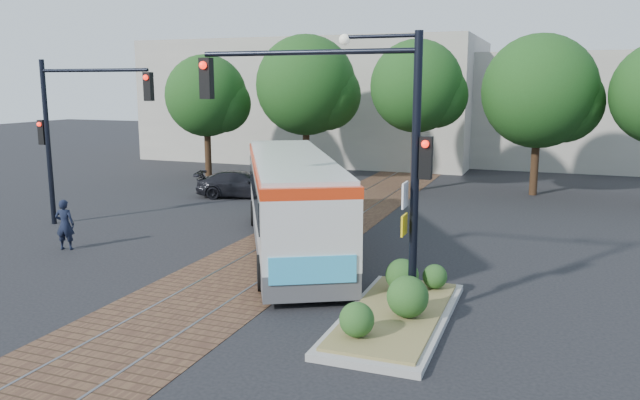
{
  "coord_description": "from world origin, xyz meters",
  "views": [
    {
      "loc": [
        7.84,
        -13.75,
        5.14
      ],
      "look_at": [
        1.13,
        3.99,
        1.6
      ],
      "focal_mm": 35.0,
      "sensor_mm": 36.0,
      "label": 1
    }
  ],
  "objects_px": {
    "signal_pole_main": "(360,130)",
    "signal_pole_left": "(71,120)",
    "officer": "(65,225)",
    "traffic_island": "(398,305)",
    "city_bus": "(292,197)",
    "parked_car": "(241,184)"
  },
  "relations": [
    {
      "from": "city_bus",
      "to": "officer",
      "type": "height_order",
      "value": "city_bus"
    },
    {
      "from": "signal_pole_left",
      "to": "officer",
      "type": "distance_m",
      "value": 4.58
    },
    {
      "from": "traffic_island",
      "to": "parked_car",
      "type": "distance_m",
      "value": 16.13
    },
    {
      "from": "signal_pole_main",
      "to": "signal_pole_left",
      "type": "distance_m",
      "value": 13.14
    },
    {
      "from": "traffic_island",
      "to": "city_bus",
      "type": "bearing_deg",
      "value": 133.89
    },
    {
      "from": "city_bus",
      "to": "signal_pole_main",
      "type": "bearing_deg",
      "value": -80.37
    },
    {
      "from": "signal_pole_main",
      "to": "parked_car",
      "type": "distance_m",
      "value": 15.86
    },
    {
      "from": "city_bus",
      "to": "parked_car",
      "type": "bearing_deg",
      "value": 99.19
    },
    {
      "from": "signal_pole_left",
      "to": "officer",
      "type": "relative_size",
      "value": 3.74
    },
    {
      "from": "city_bus",
      "to": "officer",
      "type": "xyz_separation_m",
      "value": [
        -6.6,
        -2.66,
        -0.85
      ]
    },
    {
      "from": "traffic_island",
      "to": "signal_pole_main",
      "type": "height_order",
      "value": "signal_pole_main"
    },
    {
      "from": "signal_pole_left",
      "to": "officer",
      "type": "xyz_separation_m",
      "value": [
        1.99,
        -2.77,
        -3.06
      ]
    },
    {
      "from": "signal_pole_main",
      "to": "officer",
      "type": "relative_size",
      "value": 3.74
    },
    {
      "from": "signal_pole_left",
      "to": "officer",
      "type": "bearing_deg",
      "value": -54.3
    },
    {
      "from": "city_bus",
      "to": "parked_car",
      "type": "distance_m",
      "value": 9.58
    },
    {
      "from": "traffic_island",
      "to": "parked_car",
      "type": "relative_size",
      "value": 1.26
    },
    {
      "from": "parked_car",
      "to": "signal_pole_main",
      "type": "bearing_deg",
      "value": -159.53
    },
    {
      "from": "traffic_island",
      "to": "officer",
      "type": "relative_size",
      "value": 3.24
    },
    {
      "from": "city_bus",
      "to": "officer",
      "type": "distance_m",
      "value": 7.16
    },
    {
      "from": "signal_pole_left",
      "to": "parked_car",
      "type": "relative_size",
      "value": 1.46
    },
    {
      "from": "traffic_island",
      "to": "parked_car",
      "type": "height_order",
      "value": "parked_car"
    },
    {
      "from": "traffic_island",
      "to": "signal_pole_left",
      "type": "xyz_separation_m",
      "value": [
        -13.19,
        4.89,
        3.54
      ]
    }
  ]
}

